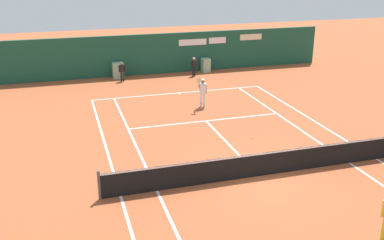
{
  "coord_description": "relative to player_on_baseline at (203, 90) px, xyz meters",
  "views": [
    {
      "loc": [
        -6.85,
        -13.76,
        7.77
      ],
      "look_at": [
        -1.29,
        4.63,
        0.8
      ],
      "focal_mm": 41.4,
      "sensor_mm": 36.0,
      "label": 1
    }
  ],
  "objects": [
    {
      "name": "ground_plane",
      "position": [
        -0.54,
        -8.08,
        -0.96
      ],
      "size": [
        80.0,
        80.0,
        0.01
      ],
      "color": "#A8512D"
    },
    {
      "name": "tennis_net",
      "position": [
        -0.54,
        -8.65,
        -0.45
      ],
      "size": [
        12.1,
        0.1,
        1.07
      ],
      "color": "#4C4C51",
      "rests_on": "ground_plane"
    },
    {
      "name": "sponsor_back_wall",
      "position": [
        -0.55,
        8.32,
        0.43
      ],
      "size": [
        25.0,
        1.02,
        2.87
      ],
      "color": "#194C38",
      "rests_on": "ground_plane"
    },
    {
      "name": "player_on_baseline",
      "position": [
        0.0,
        0.0,
        0.0
      ],
      "size": [
        0.76,
        0.66,
        1.82
      ],
      "rotation": [
        0.0,
        0.0,
        2.88
      ],
      "color": "white",
      "rests_on": "ground_plane"
    },
    {
      "name": "ball_kid_left_post",
      "position": [
        1.62,
        6.9,
        -0.19
      ],
      "size": [
        0.44,
        0.22,
        1.33
      ],
      "rotation": [
        0.0,
        0.0,
        3.33
      ],
      "color": "black",
      "rests_on": "ground_plane"
    },
    {
      "name": "ball_kid_right_post",
      "position": [
        -3.47,
        6.9,
        -0.21
      ],
      "size": [
        0.44,
        0.2,
        1.31
      ],
      "rotation": [
        0.0,
        0.0,
        3.01
      ],
      "color": "black",
      "rests_on": "ground_plane"
    },
    {
      "name": "tennis_ball_near_service_line",
      "position": [
        0.73,
        -5.11,
        -0.93
      ],
      "size": [
        0.07,
        0.07,
        0.07
      ],
      "primitive_type": "sphere",
      "color": "#CCE033",
      "rests_on": "ground_plane"
    },
    {
      "name": "tennis_ball_mid_court",
      "position": [
        -0.82,
        -4.69,
        -0.93
      ],
      "size": [
        0.07,
        0.07,
        0.07
      ],
      "primitive_type": "sphere",
      "color": "#CCE033",
      "rests_on": "ground_plane"
    },
    {
      "name": "tennis_ball_by_sideline",
      "position": [
        3.92,
        -0.32,
        -0.93
      ],
      "size": [
        0.07,
        0.07,
        0.07
      ],
      "primitive_type": "sphere",
      "color": "#CCE033",
      "rests_on": "ground_plane"
    }
  ]
}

